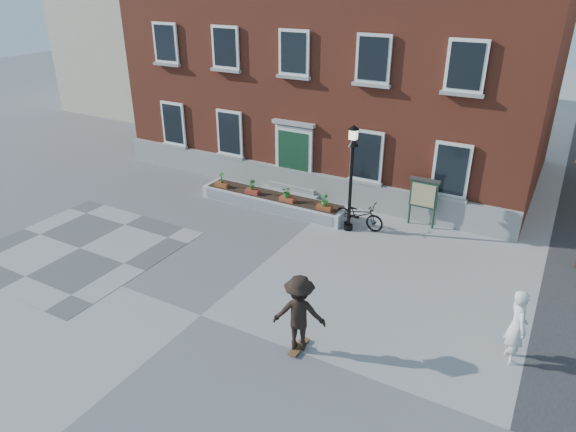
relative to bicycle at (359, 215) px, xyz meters
The scene contains 10 objects.
ground 7.43m from the bicycle, 103.06° to the right, with size 100.00×100.00×0.00m, color gray.
checker_patch 9.89m from the bicycle, 140.98° to the right, with size 6.00×6.00×0.01m, color #505052.
distant_building 24.21m from the bicycle, 147.00° to the left, with size 10.00×12.00×13.00m, color beige.
bicycle is the anchor object (origin of this frame).
bystander 7.76m from the bicycle, 39.34° to the right, with size 0.71×0.46×1.94m, color silver.
brick_building 9.63m from the bicycle, 118.55° to the left, with size 18.40×10.85×12.60m.
planter_assembly 3.67m from the bicycle, behind, with size 6.20×1.12×1.15m.
lamp_post 2.08m from the bicycle, 123.04° to the right, with size 0.40×0.40×3.93m.
notice_board 2.45m from the bicycle, 32.24° to the left, with size 1.10×0.16×1.87m.
skateboarder 7.25m from the bicycle, 79.43° to the right, with size 1.48×1.17×2.08m.
Camera 1 is at (7.78, -8.91, 8.49)m, focal length 32.00 mm.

